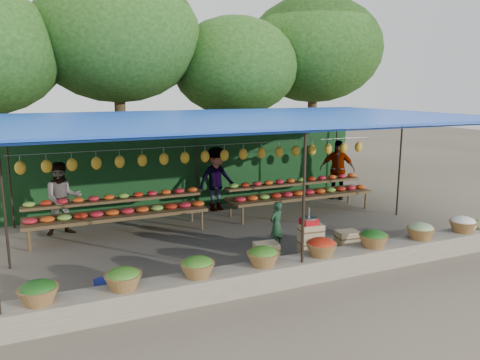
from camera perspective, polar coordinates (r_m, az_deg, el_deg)
name	(u,v)px	position (r m, az deg, el deg)	size (l,w,h in m)	color
ground	(237,237)	(11.05, -0.39, -6.96)	(60.00, 60.00, 0.00)	brown
stone_curb	(297,270)	(8.68, 7.01, -10.83)	(10.60, 0.55, 0.40)	#666051
stall_canopy	(236,122)	(10.59, -0.55, 7.04)	(10.80, 6.60, 2.82)	black
produce_baskets	(293,252)	(8.51, 6.48, -8.67)	(8.98, 0.58, 0.34)	brown
netting_backdrop	(194,165)	(13.63, -5.69, 1.87)	(10.60, 0.06, 2.50)	#19461D
tree_row	(178,50)	(16.45, -7.54, 15.48)	(16.51, 5.50, 7.12)	#311E12
fruit_table_left	(118,210)	(11.47, -14.67, -3.50)	(4.21, 0.95, 0.93)	#49381D
fruit_table_right	(300,191)	(13.17, 7.30, -1.34)	(4.21, 0.95, 0.93)	#49381D
crate_counter	(309,246)	(9.60, 8.44, -7.98)	(2.39, 0.39, 0.77)	#9D825A
weighing_scale	(309,220)	(9.42, 8.39, -4.89)	(0.33, 0.33, 0.35)	#B20E15
vendor_seated	(276,225)	(10.25, 4.46, -5.44)	(0.38, 0.25, 1.03)	#1C3E25
customer_left	(63,199)	(11.78, -20.79, -2.15)	(0.85, 0.66, 1.75)	slate
customer_mid	(217,179)	(13.22, -2.87, 0.11)	(1.17, 0.67, 1.82)	slate
customer_right	(337,169)	(14.98, 11.76, 1.26)	(1.08, 0.45, 1.85)	slate
blue_crate_front	(112,286)	(8.41, -15.37, -12.35)	(0.48, 0.34, 0.29)	navy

